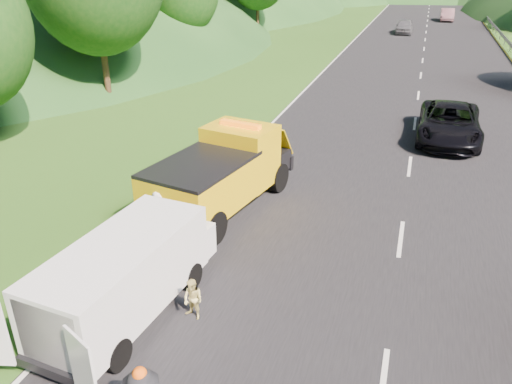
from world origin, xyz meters
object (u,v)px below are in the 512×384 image
(child, at_px, (194,318))
(passing_suv, at_px, (446,140))
(woman, at_px, (164,245))
(white_van, at_px, (127,273))
(tow_truck, at_px, (223,172))
(suitcase, at_px, (136,255))

(child, distance_m, passing_suv, 16.21)
(woman, distance_m, child, 3.51)
(woman, bearing_deg, child, -160.65)
(white_van, height_order, woman, white_van)
(tow_truck, relative_size, child, 6.33)
(suitcase, height_order, passing_suv, passing_suv)
(woman, distance_m, suitcase, 1.23)
(tow_truck, relative_size, woman, 3.78)
(white_van, xyz_separation_m, woman, (-0.73, 3.01, -1.13))
(tow_truck, height_order, child, tow_truck)
(white_van, height_order, passing_suv, white_van)
(child, bearing_deg, white_van, -152.80)
(white_van, bearing_deg, passing_suv, 69.79)
(child, xyz_separation_m, passing_suv, (5.86, 15.12, 0.00))
(woman, bearing_deg, white_van, 174.06)
(woman, xyz_separation_m, passing_suv, (8.07, 12.39, 0.00))
(white_van, height_order, child, white_van)
(white_van, distance_m, child, 1.88)
(white_van, bearing_deg, child, 15.99)
(passing_suv, bearing_deg, tow_truck, -126.28)
(woman, height_order, passing_suv, woman)
(tow_truck, height_order, woman, tow_truck)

